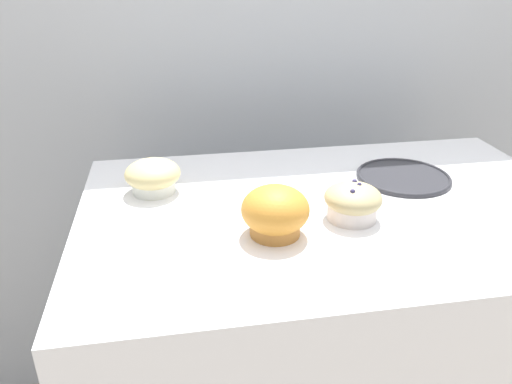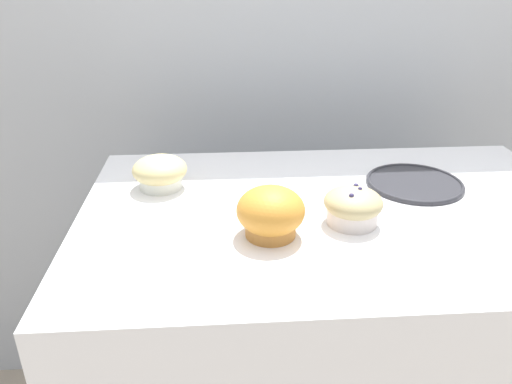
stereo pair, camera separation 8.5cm
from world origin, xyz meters
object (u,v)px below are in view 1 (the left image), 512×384
Objects in this scene: muffin_front_center at (275,213)px; serving_plate at (403,177)px; muffin_back_left at (353,202)px; muffin_back_right at (153,176)px.

serving_plate is at bearing 29.91° from muffin_front_center.
serving_plate is (0.17, 0.16, -0.03)m from muffin_back_left.
muffin_back_right is 0.56× the size of serving_plate.
muffin_front_center is 0.58× the size of serving_plate.
muffin_back_right is at bearing 134.75° from muffin_front_center.
muffin_front_center is 0.38m from serving_plate.
muffin_back_left is 0.52× the size of serving_plate.
muffin_back_left is (0.15, 0.03, -0.01)m from muffin_front_center.
muffin_back_left is at bearing -26.38° from muffin_back_right.
muffin_back_left is 0.24m from serving_plate.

